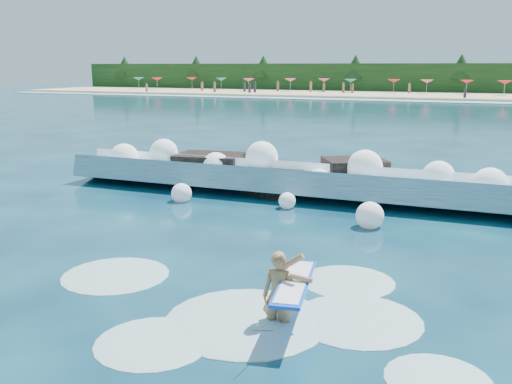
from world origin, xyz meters
TOP-DOWN VIEW (x-y plane):
  - ground at (0.00, 0.00)m, footprint 200.00×200.00m
  - beach at (0.00, 78.00)m, footprint 140.00×20.00m
  - wet_band at (0.00, 67.00)m, footprint 140.00×5.00m
  - treeline at (0.00, 88.00)m, footprint 140.00×4.00m
  - breaking_wave at (0.64, 7.19)m, footprint 17.10×2.70m
  - rock_cluster at (-0.27, 7.83)m, footprint 8.43×3.54m
  - surfer_with_board at (4.09, -3.05)m, footprint 1.05×2.85m
  - wave_spray at (0.57, 6.99)m, footprint 14.76×4.61m
  - surf_foam at (3.34, -2.72)m, footprint 9.07×6.04m
  - beach_umbrellas at (0.09, 80.36)m, footprint 110.10×6.38m
  - beachgoers at (-8.73, 74.69)m, footprint 89.72×13.94m

SIDE VIEW (x-z plane):
  - ground at x=0.00m, z-range 0.00..0.00m
  - surf_foam at x=3.34m, z-range -0.08..0.08m
  - wet_band at x=0.00m, z-range 0.00..0.08m
  - beach at x=0.00m, z-range 0.00..0.40m
  - rock_cluster at x=-0.27m, z-range -0.27..1.21m
  - breaking_wave at x=0.64m, z-range -0.22..1.25m
  - surfer_with_board at x=4.09m, z-range -0.21..1.42m
  - wave_spray at x=0.57m, z-range -0.02..1.91m
  - beachgoers at x=-8.73m, z-range 0.13..2.06m
  - beach_umbrellas at x=0.09m, z-range 2.00..2.50m
  - treeline at x=0.00m, z-range 0.00..5.00m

